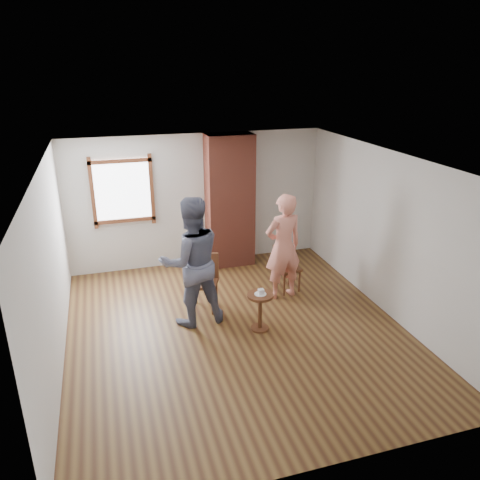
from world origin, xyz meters
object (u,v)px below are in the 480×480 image
Objects in this scene: dining_chair_right at (285,264)px; man at (191,262)px; dining_chair_left at (204,278)px; side_table at (260,306)px; stoneware_crock at (204,256)px; person_pink at (283,247)px.

dining_chair_right is 1.99m from man.
side_table is at bearing -32.04° from dining_chair_left.
dining_chair_right is (1.52, 0.23, -0.05)m from dining_chair_left.
dining_chair_right is (1.20, -1.31, 0.23)m from stoneware_crock.
man is (-0.92, 0.54, 0.62)m from side_table.
person_pink is at bearing -56.09° from stoneware_crock.
dining_chair_left is 1.15m from side_table.
stoneware_crock is 1.99m from person_pink.
stoneware_crock is at bearing 97.33° from side_table.
dining_chair_left is at bearing 124.40° from side_table.
dining_chair_left is 0.70m from man.
side_table is 1.23m from man.
man is at bearing -172.03° from dining_chair_right.
man reaches higher than person_pink.
dining_chair_right is 1.47m from side_table.
side_table reaches higher than stoneware_crock.
man is at bearing 5.53° from person_pink.
dining_chair_right is 1.40× the size of side_table.
dining_chair_left is (-0.33, -1.54, 0.28)m from stoneware_crock.
stoneware_crock is 0.26× the size of person_pink.
side_table is at bearing -82.67° from stoneware_crock.
dining_chair_left is 1.55× the size of side_table.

